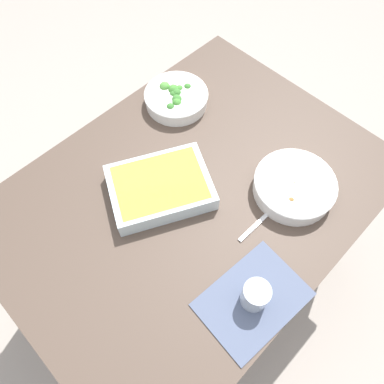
{
  "coord_description": "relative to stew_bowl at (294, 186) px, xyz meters",
  "views": [
    {
      "loc": [
        -0.41,
        -0.41,
        1.74
      ],
      "look_at": [
        0.0,
        0.0,
        0.74
      ],
      "focal_mm": 34.8,
      "sensor_mm": 36.0,
      "label": 1
    }
  ],
  "objects": [
    {
      "name": "dining_table",
      "position": [
        -0.22,
        0.22,
        -0.12
      ],
      "size": [
        1.2,
        0.9,
        0.74
      ],
      "color": "#4C3D33",
      "rests_on": "ground_plane"
    },
    {
      "name": "placemat",
      "position": [
        -0.34,
        -0.13,
        -0.03
      ],
      "size": [
        0.3,
        0.22,
        0.0
      ],
      "primitive_type": "cube",
      "rotation": [
        0.0,
        0.0,
        -0.08
      ],
      "color": "#4C5670",
      "rests_on": "dining_table"
    },
    {
      "name": "stew_bowl",
      "position": [
        0.0,
        0.0,
        0.0
      ],
      "size": [
        0.25,
        0.25,
        0.06
      ],
      "color": "white",
      "rests_on": "dining_table"
    },
    {
      "name": "baking_dish",
      "position": [
        -0.29,
        0.28,
        0.0
      ],
      "size": [
        0.37,
        0.33,
        0.06
      ],
      "color": "silver",
      "rests_on": "dining_table"
    },
    {
      "name": "drink_cup",
      "position": [
        -0.34,
        -0.13,
        0.01
      ],
      "size": [
        0.07,
        0.07,
        0.08
      ],
      "color": "#B2BCC6",
      "rests_on": "dining_table"
    },
    {
      "name": "spoon_by_stew",
      "position": [
        -0.13,
        0.0,
        -0.03
      ],
      "size": [
        0.18,
        0.03,
        0.01
      ],
      "color": "silver",
      "rests_on": "dining_table"
    },
    {
      "name": "ground_plane",
      "position": [
        -0.22,
        0.22,
        -0.77
      ],
      "size": [
        6.0,
        6.0,
        0.0
      ],
      "primitive_type": "plane",
      "color": "#9E9389"
    },
    {
      "name": "spoon_by_broccoli",
      "position": [
        0.02,
        0.48,
        -0.03
      ],
      "size": [
        0.09,
        0.17,
        0.01
      ],
      "color": "silver",
      "rests_on": "dining_table"
    },
    {
      "name": "broccoli_bowl",
      "position": [
        -0.0,
        0.52,
        -0.0
      ],
      "size": [
        0.23,
        0.23,
        0.07
      ],
      "color": "white",
      "rests_on": "dining_table"
    }
  ]
}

